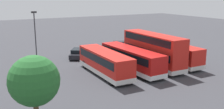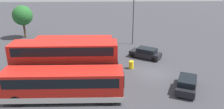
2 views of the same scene
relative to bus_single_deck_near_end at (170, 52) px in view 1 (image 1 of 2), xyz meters
The scene contains 10 objects.
ground_plane 10.87m from the bus_single_deck_near_end, 60.11° to the right, with size 140.00×140.00×0.00m, color #38383D.
bus_single_deck_near_end is the anchor object (origin of this frame).
bus_double_decker_second 3.47m from the bus_single_deck_near_end, ahead, with size 2.67×10.87×4.55m.
bus_single_deck_third 6.96m from the bus_single_deck_near_end, ahead, with size 2.96×11.22×2.95m.
bus_single_deck_fourth 10.78m from the bus_single_deck_near_end, ahead, with size 2.79×10.43×2.95m.
car_hatchback_silver 14.18m from the bus_single_deck_near_end, 42.49° to the right, with size 3.84×4.54×1.43m.
car_small_green 12.13m from the bus_single_deck_near_end, 84.05° to the right, with size 4.57×3.37×1.43m.
lamp_post_tall 19.20m from the bus_single_deck_near_end, 26.70° to the right, with size 0.70×0.30×7.51m.
waste_bin_yellow 9.94m from the bus_single_deck_near_end, 46.04° to the right, with size 0.60×0.60×0.95m, color yellow.
tree_leftmost 24.18m from the bus_single_deck_near_end, 26.33° to the left, with size 3.51×3.51×5.84m.
Camera 1 is at (19.79, 37.22, 9.81)m, focal length 41.91 mm.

